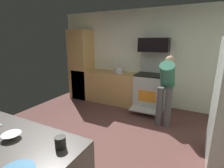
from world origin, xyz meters
TOP-DOWN VIEW (x-y plane):
  - ground_plane at (0.00, 0.00)m, footprint 5.20×4.80m
  - wall_back at (0.00, 2.34)m, footprint 5.20×0.12m
  - lower_cabinet_run at (-0.90, 1.98)m, footprint 2.40×0.60m
  - cabinet_column at (-1.90, 1.98)m, footprint 0.60×0.60m
  - oven_range at (0.31, 1.97)m, footprint 0.76×0.95m
  - microwave at (0.31, 2.06)m, footprint 0.74×0.38m
  - person_cook at (0.79, 1.30)m, footprint 0.31×0.58m
  - mixing_bowl_large at (-0.19, -1.42)m, footprint 0.18×0.18m
  - mug_coffee at (0.32, -1.32)m, footprint 0.09×0.09m
  - stock_pot at (-0.62, 1.98)m, footprint 0.28×0.28m

SIDE VIEW (x-z plane):
  - ground_plane at x=0.00m, z-range -0.02..0.00m
  - lower_cabinet_run at x=-0.90m, z-range 0.00..0.90m
  - oven_range at x=0.31m, z-range -0.25..1.27m
  - person_cook at x=0.79m, z-range 0.13..1.61m
  - mixing_bowl_large at x=-0.19m, z-range 0.90..0.95m
  - mug_coffee at x=0.32m, z-range 0.90..1.00m
  - stock_pot at x=-0.62m, z-range 0.90..1.06m
  - cabinet_column at x=-1.90m, z-range 0.00..2.10m
  - wall_back at x=0.00m, z-range 0.00..2.60m
  - microwave at x=0.31m, z-range 1.51..1.85m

